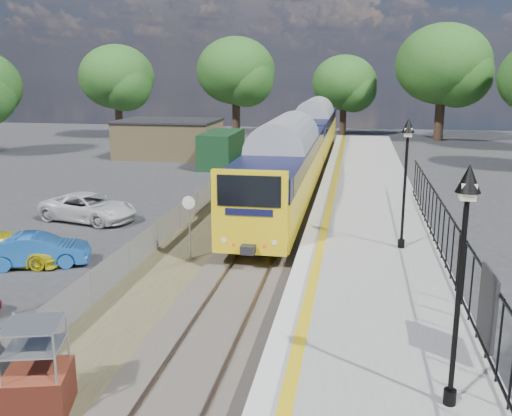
% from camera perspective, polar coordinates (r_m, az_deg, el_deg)
% --- Properties ---
extents(ground, '(120.00, 120.00, 0.00)m').
position_cam_1_polar(ground, '(16.18, -3.85, -12.33)').
color(ground, '#2D2D30').
rests_on(ground, ground).
extents(track_bed, '(5.90, 80.00, 0.29)m').
position_cam_1_polar(track_bed, '(25.12, 0.34, -2.57)').
color(track_bed, '#473F38').
rests_on(track_bed, ground).
extents(platform, '(5.00, 70.00, 0.90)m').
position_cam_1_polar(platform, '(23.09, 11.16, -3.35)').
color(platform, gray).
rests_on(platform, ground).
extents(platform_edge, '(0.90, 70.00, 0.01)m').
position_cam_1_polar(platform_edge, '(23.00, 6.07, -2.06)').
color(platform_edge, silver).
rests_on(platform_edge, platform).
extents(victorian_lamp_south, '(0.44, 0.44, 4.60)m').
position_cam_1_polar(victorian_lamp_south, '(10.67, 20.11, -2.22)').
color(victorian_lamp_south, black).
rests_on(victorian_lamp_south, platform).
extents(victorian_lamp_north, '(0.44, 0.44, 4.60)m').
position_cam_1_polar(victorian_lamp_north, '(20.39, 14.84, 5.31)').
color(victorian_lamp_north, black).
rests_on(victorian_lamp_north, platform).
extents(palisade_fence, '(0.12, 26.00, 2.00)m').
position_cam_1_polar(palisade_fence, '(17.43, 19.42, -4.67)').
color(palisade_fence, black).
rests_on(palisade_fence, platform).
extents(wire_fence, '(0.06, 52.00, 1.20)m').
position_cam_1_polar(wire_fence, '(28.00, -6.40, 0.10)').
color(wire_fence, '#999EA3').
rests_on(wire_fence, ground).
extents(outbuilding, '(10.80, 10.10, 3.12)m').
position_cam_1_polar(outbuilding, '(47.91, -7.74, 6.74)').
color(outbuilding, '#9A8257').
rests_on(outbuilding, ground).
extents(tree_line, '(56.80, 43.80, 11.88)m').
position_cam_1_polar(tree_line, '(56.17, 7.97, 12.91)').
color(tree_line, '#332319').
rests_on(tree_line, ground).
extents(train, '(2.82, 40.83, 3.51)m').
position_cam_1_polar(train, '(39.77, 4.80, 6.65)').
color(train, yellow).
rests_on(train, ground).
extents(brick_plinth, '(1.57, 1.57, 2.07)m').
position_cam_1_polar(brick_plinth, '(13.12, -21.10, -14.90)').
color(brick_plinth, maroon).
rests_on(brick_plinth, ground).
extents(speed_sign, '(0.51, 0.12, 2.53)m').
position_cam_1_polar(speed_sign, '(21.54, -6.69, -0.97)').
color(speed_sign, '#999EA3').
rests_on(speed_sign, ground).
extents(car_blue, '(3.91, 2.47, 1.22)m').
position_cam_1_polar(car_blue, '(22.63, -20.98, -3.94)').
color(car_blue, '#1B57A7').
rests_on(car_blue, ground).
extents(car_yellow, '(4.22, 2.08, 1.18)m').
position_cam_1_polar(car_yellow, '(23.16, -23.26, -3.81)').
color(car_yellow, gold).
rests_on(car_yellow, ground).
extents(car_white, '(5.20, 3.32, 1.34)m').
position_cam_1_polar(car_white, '(28.59, -16.38, 0.05)').
color(car_white, silver).
rests_on(car_white, ground).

